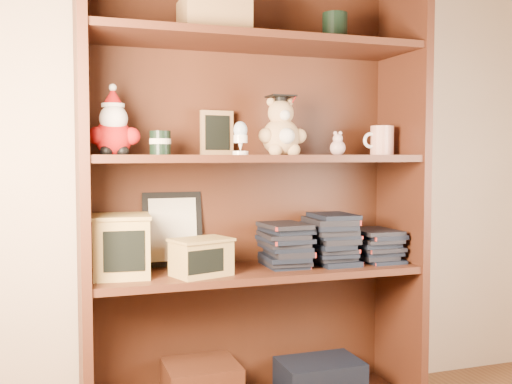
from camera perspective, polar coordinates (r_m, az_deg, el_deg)
bookcase at (r=2.15m, az=-0.50°, el=-1.02°), size 1.20×0.35×1.60m
shelf_lower at (r=2.13m, az=-0.00°, el=-7.60°), size 1.14×0.33×0.02m
shelf_upper at (r=2.09m, az=-0.00°, el=3.21°), size 1.14×0.33×0.02m
santa_plush at (r=1.99m, az=-13.42°, el=5.94°), size 0.17×0.12×0.24m
teachers_tin at (r=2.01m, az=-9.11°, el=4.67°), size 0.07×0.07×0.08m
chalkboard_plaque at (r=2.17m, az=-3.75°, el=5.58°), size 0.12×0.07×0.16m
egg_cup at (r=2.00m, az=-1.49°, el=5.28°), size 0.05×0.05×0.11m
grad_teddy_bear at (r=2.12m, az=2.43°, el=5.77°), size 0.18×0.15×0.22m
pink_figurine at (r=2.21m, az=7.79°, el=4.39°), size 0.06×0.06×0.09m
teacher_mug at (r=2.30m, az=11.85°, el=4.83°), size 0.12×0.09×0.11m
certificate_frame at (r=2.17m, az=-7.95°, el=-3.53°), size 0.21×0.05×0.27m
treats_box at (r=2.01m, az=-12.74°, el=-5.00°), size 0.20×0.20×0.20m
pencils_box at (r=2.00m, az=-5.24°, el=-6.16°), size 0.22×0.19×0.12m
book_stack_left at (r=2.15m, az=2.85°, el=-4.99°), size 0.14×0.20×0.16m
book_stack_mid at (r=2.22m, az=7.07°, el=-4.54°), size 0.14×0.20×0.18m
book_stack_right at (r=2.31m, az=11.22°, el=-4.87°), size 0.14×0.20×0.13m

